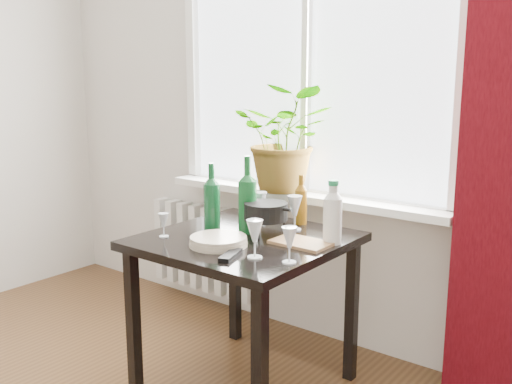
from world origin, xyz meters
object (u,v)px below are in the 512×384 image
Objects in this scene: bottle_amber at (301,199)px; wineglass_back_center at (295,212)px; table at (245,256)px; wine_bottle_right at (247,194)px; wineglass_front_left at (164,225)px; cutting_board at (301,243)px; wine_bottle_left at (212,196)px; tv_remote at (231,255)px; wineglass_front_right at (255,239)px; radiator at (203,248)px; fondue_pot at (266,219)px; plate_stack at (218,241)px; cleaning_bottle at (333,212)px; wineglass_far_right at (289,245)px; wineglass_back_left at (260,208)px; potted_plant at (286,138)px.

bottle_amber reaches higher than wineglass_back_center.
table is 2.30× the size of wine_bottle_right.
cutting_board is (0.56, 0.29, -0.05)m from wineglass_front_left.
wine_bottle_left is 0.46m from tv_remote.
wine_bottle_right is 2.28× the size of wineglass_front_right.
radiator is at bearing 163.38° from bottle_amber.
wineglass_front_right is 0.70× the size of fondue_pot.
tv_remote is at bearing -67.91° from fondue_pot.
bottle_amber is 0.60m from wineglass_front_right.
plate_stack reaches higher than radiator.
bottle_amber is 0.36m from cleaning_bottle.
wineglass_far_right is at bearing -26.68° from table.
wineglass_front_right is 0.12m from tv_remote.
wine_bottle_right is 1.30× the size of cleaning_bottle.
wineglass_far_right is (0.30, -0.54, -0.05)m from bottle_amber.
wineglass_far_right is 0.62m from wineglass_back_left.
table is at bearing 153.32° from wineglass_far_right.
fondue_pot is (0.91, -0.56, 0.44)m from radiator.
radiator is at bearing 157.85° from wineglass_back_center.
wineglass_far_right is 0.87× the size of wineglass_back_center.
potted_plant is at bearing 91.99° from tv_remote.
wineglass_front_left is 0.72× the size of tv_remote.
wineglass_back_center reaches higher than radiator.
radiator is at bearing 157.91° from fondue_pot.
wineglass_front_right reaches higher than fondue_pot.
wineglass_back_left reaches higher than tv_remote.
tv_remote is (0.15, -0.09, -0.01)m from plate_stack.
wineglass_far_right is 0.25m from tv_remote.
wine_bottle_right is 0.19m from wineglass_back_left.
wineglass_back_center is at bearing -49.86° from potted_plant.
radiator is 1.02m from potted_plant.
wineglass_front_right is at bearing -47.25° from wine_bottle_right.
wine_bottle_right is 0.41m from wineglass_front_right.
wine_bottle_right is (0.81, -0.56, 0.54)m from radiator.
wineglass_far_right is 1.33× the size of wineglass_front_left.
bottle_amber is at bearing -16.62° from radiator.
wine_bottle_left is 0.50m from cutting_board.
plate_stack is (0.19, -0.18, -0.14)m from wine_bottle_left.
tv_remote is at bearing -149.62° from wineglass_front_right.
radiator is at bearing 158.59° from cleaning_bottle.
wineglass_back_center is at bearing 37.88° from wine_bottle_left.
wineglass_far_right is 0.38m from plate_stack.
table is 0.29m from wine_bottle_right.
table is at bearing -101.34° from bottle_amber.
fondue_pot reaches higher than wineglass_front_left.
wine_bottle_left is 1.43× the size of fondue_pot.
wine_bottle_right is at bearing 132.75° from wineglass_front_right.
cleaning_bottle reaches higher than wineglass_back_left.
radiator is at bearing 143.46° from table.
wine_bottle_left reaches higher than wineglass_far_right.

